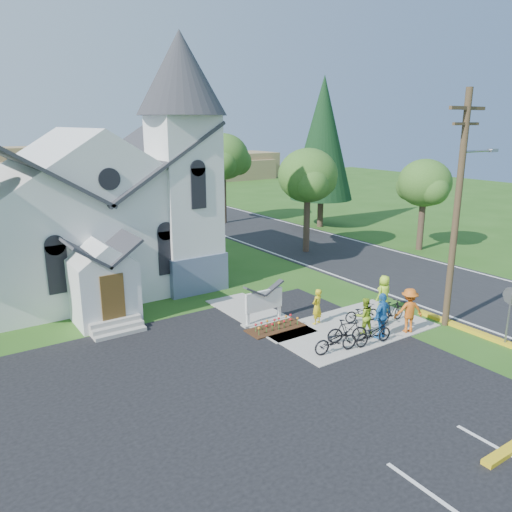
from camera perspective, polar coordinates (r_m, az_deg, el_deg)
ground at (r=20.92m, az=8.73°, el=-9.59°), size 120.00×120.00×0.00m
parking_lot at (r=15.87m, az=-5.91°, el=-18.05°), size 20.00×16.00×0.02m
road at (r=37.95m, az=4.59°, el=1.79°), size 8.00×90.00×0.02m
sidewalk at (r=22.21m, az=10.74°, el=-8.12°), size 7.00×4.00×0.05m
church at (r=27.61m, az=-17.84°, el=7.22°), size 12.35×12.00×13.00m
church_sign at (r=22.13m, az=0.90°, el=-5.13°), size 2.20×0.40×1.70m
flower_bed at (r=21.82m, az=2.26°, el=-8.25°), size 2.60×1.10×0.07m
utility_pole at (r=22.45m, az=22.13°, el=5.60°), size 3.45×0.28×10.00m
stop_sign at (r=21.99m, az=27.11°, el=-4.90°), size 0.11×0.76×2.48m
tree_road_near at (r=33.85m, az=5.95°, el=9.09°), size 4.00×4.00×7.05m
tree_road_mid at (r=43.91m, az=-3.77°, el=11.22°), size 4.40×4.40×7.80m
tree_road_far at (r=36.21m, az=18.71°, el=7.85°), size 3.60×3.60×6.30m
conifer at (r=42.49m, az=7.64°, el=13.17°), size 5.20×5.20×12.40m
distant_hills at (r=72.36m, az=-20.97°, el=8.88°), size 61.00×10.00×5.60m
cyclist_0 at (r=22.11m, az=6.98°, el=-5.75°), size 0.67×0.53×1.61m
bike_0 at (r=19.68m, az=9.10°, el=-9.50°), size 1.96×0.95×0.99m
cyclist_1 at (r=21.47m, az=12.28°, el=-6.69°), size 0.90×0.78×1.57m
bike_1 at (r=20.57m, az=10.41°, el=-8.42°), size 1.72×1.12×1.01m
cyclist_2 at (r=21.14m, az=14.21°, el=-6.62°), size 1.21×0.70×1.94m
bike_2 at (r=20.65m, az=13.26°, el=-8.60°), size 1.82×0.74×0.94m
cyclist_3 at (r=22.04m, az=17.07°, el=-5.96°), size 1.43×1.17×1.92m
bike_3 at (r=23.01m, az=15.30°, el=-6.14°), size 1.73×0.66×1.02m
cyclist_4 at (r=24.10m, az=14.40°, el=-4.17°), size 0.91×0.64×1.75m
bike_4 at (r=22.78m, az=11.98°, el=-6.34°), size 1.74×0.97×0.86m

